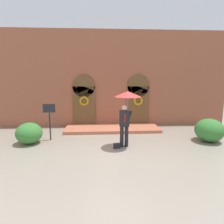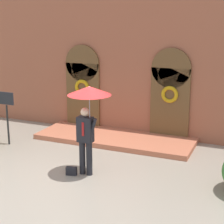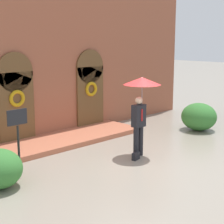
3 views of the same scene
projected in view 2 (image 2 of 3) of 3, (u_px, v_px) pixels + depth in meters
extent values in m
plane|color=gray|center=(70.00, 176.00, 9.72)|extent=(80.00, 80.00, 0.00)
cube|color=#9E563D|center=(128.00, 53.00, 12.75)|extent=(14.00, 0.50, 5.60)
cube|color=brown|center=(83.00, 96.00, 13.50)|extent=(1.30, 0.08, 2.40)
cylinder|color=brown|center=(82.00, 63.00, 13.20)|extent=(1.30, 0.08, 1.30)
cube|color=brown|center=(170.00, 104.00, 12.30)|extent=(1.30, 0.08, 2.40)
cylinder|color=brown|center=(171.00, 68.00, 11.99)|extent=(1.30, 0.08, 1.30)
torus|color=#C69314|center=(82.00, 87.00, 13.35)|extent=(0.56, 0.12, 0.56)
torus|color=#C69314|center=(170.00, 94.00, 12.15)|extent=(0.56, 0.12, 0.56)
cube|color=#B56346|center=(115.00, 138.00, 12.42)|extent=(5.20, 1.80, 0.16)
cylinder|color=black|center=(82.00, 157.00, 9.77)|extent=(0.16, 0.16, 0.90)
cylinder|color=black|center=(89.00, 159.00, 9.69)|extent=(0.16, 0.16, 0.90)
cube|color=black|center=(85.00, 129.00, 9.53)|extent=(0.41, 0.25, 0.66)
cube|color=#A51919|center=(83.00, 129.00, 9.41)|extent=(0.06, 0.01, 0.36)
sphere|color=beige|center=(85.00, 112.00, 9.42)|extent=(0.22, 0.22, 0.22)
cylinder|color=black|center=(93.00, 127.00, 9.42)|extent=(0.22, 0.09, 0.46)
cylinder|color=gray|center=(90.00, 114.00, 9.38)|extent=(0.02, 0.02, 0.98)
cone|color=red|center=(89.00, 91.00, 9.22)|extent=(1.10, 1.10, 0.22)
cone|color=white|center=(89.00, 90.00, 9.22)|extent=(0.61, 0.61, 0.20)
cube|color=black|center=(72.00, 171.00, 9.76)|extent=(0.30, 0.18, 0.22)
cylinder|color=black|center=(8.00, 125.00, 11.95)|extent=(0.06, 0.06, 1.30)
cube|color=#232328|center=(6.00, 98.00, 11.73)|extent=(0.56, 0.03, 0.40)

